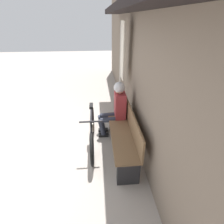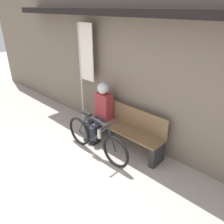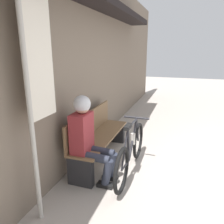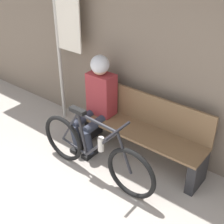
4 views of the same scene
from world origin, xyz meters
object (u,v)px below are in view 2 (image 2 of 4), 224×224
bicycle (96,139)px  person_seated (101,107)px  park_bench_near (126,129)px  banner_pole (85,62)px

bicycle → person_seated: size_ratio=1.32×
park_bench_near → person_seated: (-0.61, -0.10, 0.31)m
person_seated → banner_pole: (-0.70, 0.20, 0.79)m
park_bench_near → person_seated: 0.70m
park_bench_near → bicycle: size_ratio=1.02×
bicycle → person_seated: person_seated is taller
bicycle → park_bench_near: bearing=70.0°
bicycle → banner_pole: banner_pole is taller
bicycle → person_seated: bearing=127.0°
bicycle → person_seated: 0.74m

